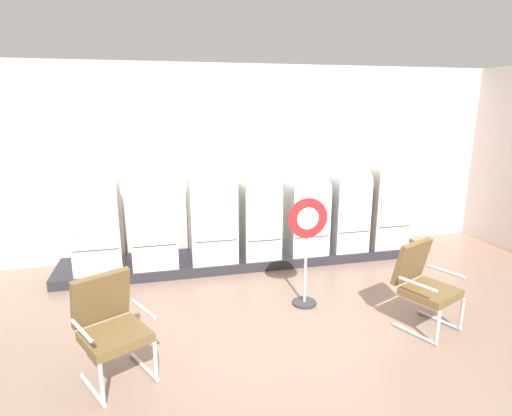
{
  "coord_description": "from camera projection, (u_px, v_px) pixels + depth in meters",
  "views": [
    {
      "loc": [
        -1.43,
        -3.31,
        2.58
      ],
      "look_at": [
        0.03,
        2.75,
        0.99
      ],
      "focal_mm": 28.97,
      "sensor_mm": 36.0,
      "label": 1
    }
  ],
  "objects": [
    {
      "name": "refrigerator_6",
      "position": [
        385.0,
        196.0,
        7.12
      ],
      "size": [
        0.64,
        0.69,
        1.63
      ],
      "color": "silver",
      "rests_on": "display_plinth"
    },
    {
      "name": "refrigerator_0",
      "position": [
        96.0,
        214.0,
        6.03
      ],
      "size": [
        0.68,
        0.65,
        1.6
      ],
      "color": "white",
      "rests_on": "display_plinth"
    },
    {
      "name": "refrigerator_4",
      "position": [
        306.0,
        208.0,
        6.81
      ],
      "size": [
        0.62,
        0.68,
        1.4
      ],
      "color": "white",
      "rests_on": "display_plinth"
    },
    {
      "name": "ground",
      "position": [
        318.0,
        374.0,
        4.08
      ],
      "size": [
        12.0,
        10.0,
        0.05
      ],
      "primitive_type": "cube",
      "color": "#896D5D"
    },
    {
      "name": "sign_stand",
      "position": [
        306.0,
        251.0,
        5.27
      ],
      "size": [
        0.51,
        0.32,
        1.44
      ],
      "color": "#2D2D30",
      "rests_on": "ground"
    },
    {
      "name": "armchair_left",
      "position": [
        110.0,
        323.0,
        3.9
      ],
      "size": [
        0.8,
        0.83,
        1.02
      ],
      "color": "silver",
      "rests_on": "ground"
    },
    {
      "name": "refrigerator_1",
      "position": [
        153.0,
        211.0,
        6.22
      ],
      "size": [
        0.67,
        0.66,
        1.59
      ],
      "color": "silver",
      "rests_on": "display_plinth"
    },
    {
      "name": "refrigerator_5",
      "position": [
        346.0,
        203.0,
        6.98
      ],
      "size": [
        0.58,
        0.71,
        1.47
      ],
      "color": "white",
      "rests_on": "display_plinth"
    },
    {
      "name": "display_plinth",
      "position": [
        251.0,
        257.0,
        6.91
      ],
      "size": [
        6.07,
        0.95,
        0.15
      ],
      "primitive_type": "cube",
      "color": "#2A2930",
      "rests_on": "ground"
    },
    {
      "name": "back_wall",
      "position": [
        242.0,
        160.0,
        7.12
      ],
      "size": [
        11.76,
        0.12,
        3.21
      ],
      "color": "silver",
      "rests_on": "ground"
    },
    {
      "name": "refrigerator_3",
      "position": [
        260.0,
        212.0,
        6.61
      ],
      "size": [
        0.58,
        0.64,
        1.39
      ],
      "color": "silver",
      "rests_on": "display_plinth"
    },
    {
      "name": "refrigerator_2",
      "position": [
        212.0,
        207.0,
        6.45
      ],
      "size": [
        0.71,
        0.72,
        1.61
      ],
      "color": "white",
      "rests_on": "display_plinth"
    },
    {
      "name": "armchair_right",
      "position": [
        423.0,
        281.0,
        4.81
      ],
      "size": [
        0.78,
        0.81,
        1.02
      ],
      "color": "silver",
      "rests_on": "ground"
    }
  ]
}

